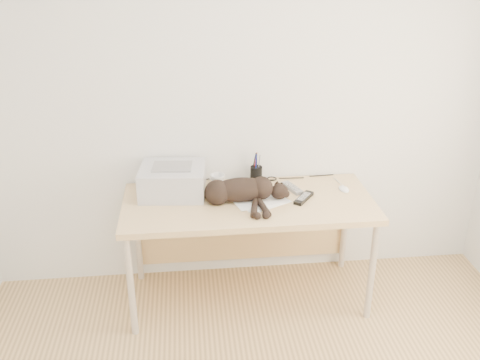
{
  "coord_description": "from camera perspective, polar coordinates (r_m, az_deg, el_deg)",
  "views": [
    {
      "loc": [
        -0.38,
        -1.64,
        2.26
      ],
      "look_at": [
        -0.06,
        1.34,
        0.91
      ],
      "focal_mm": 40.0,
      "sensor_mm": 36.0,
      "label": 1
    }
  ],
  "objects": [
    {
      "name": "cable_tangle",
      "position": [
        3.69,
        0.33,
        0.0
      ],
      "size": [
        1.36,
        0.07,
        0.01
      ],
      "primitive_type": null,
      "color": "black",
      "rests_on": "desk"
    },
    {
      "name": "cat",
      "position": [
        3.37,
        -0.23,
        -1.22
      ],
      "size": [
        0.73,
        0.33,
        0.16
      ],
      "rotation": [
        0.0,
        0.0,
        0.02
      ],
      "color": "black",
      "rests_on": "desk"
    },
    {
      "name": "wall_back",
      "position": [
        3.54,
        0.26,
        8.53
      ],
      "size": [
        3.5,
        0.0,
        3.5
      ],
      "primitive_type": "plane",
      "rotation": [
        1.57,
        0.0,
        0.0
      ],
      "color": "silver",
      "rests_on": "floor"
    },
    {
      "name": "mug",
      "position": [
        3.58,
        -2.39,
        -0.1
      ],
      "size": [
        0.14,
        0.14,
        0.09
      ],
      "primitive_type": "imported",
      "rotation": [
        0.0,
        0.0,
        0.81
      ],
      "color": "white",
      "rests_on": "desk"
    },
    {
      "name": "pen_cup",
      "position": [
        3.65,
        1.73,
        0.65
      ],
      "size": [
        0.08,
        0.08,
        0.21
      ],
      "color": "black",
      "rests_on": "desk"
    },
    {
      "name": "desk",
      "position": [
        3.55,
        0.73,
        -3.53
      ],
      "size": [
        1.6,
        0.7,
        0.74
      ],
      "color": "#DCBA81",
      "rests_on": "floor"
    },
    {
      "name": "papers",
      "position": [
        3.41,
        2.13,
        -2.21
      ],
      "size": [
        0.39,
        0.34,
        0.01
      ],
      "color": "white",
      "rests_on": "desk"
    },
    {
      "name": "remote_black",
      "position": [
        3.44,
        6.81,
        -1.92
      ],
      "size": [
        0.16,
        0.19,
        0.02
      ],
      "primitive_type": "cube",
      "rotation": [
        0.0,
        0.0,
        -0.64
      ],
      "color": "black",
      "rests_on": "desk"
    },
    {
      "name": "printer",
      "position": [
        3.49,
        -7.18,
        -0.02
      ],
      "size": [
        0.45,
        0.39,
        0.2
      ],
      "color": "#A9A9AE",
      "rests_on": "desk"
    },
    {
      "name": "remote_grey",
      "position": [
        3.57,
        5.58,
        -0.84
      ],
      "size": [
        0.12,
        0.2,
        0.02
      ],
      "primitive_type": "cube",
      "rotation": [
        0.0,
        0.0,
        0.37
      ],
      "color": "gray",
      "rests_on": "desk"
    },
    {
      "name": "mouse",
      "position": [
        3.61,
        11.03,
        -0.8
      ],
      "size": [
        0.07,
        0.11,
        0.03
      ],
      "primitive_type": "ellipsoid",
      "rotation": [
        0.0,
        0.0,
        0.13
      ],
      "color": "white",
      "rests_on": "desk"
    }
  ]
}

